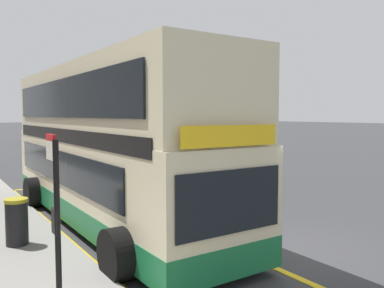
{
  "coord_description": "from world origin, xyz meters",
  "views": [
    {
      "loc": [
        -6.67,
        -6.2,
        3.07
      ],
      "look_at": [
        0.03,
        3.79,
        2.18
      ],
      "focal_mm": 36.91,
      "sensor_mm": 36.0,
      "label": 1
    }
  ],
  "objects": [
    {
      "name": "ground_plane",
      "position": [
        0.0,
        32.0,
        0.0
      ],
      "size": [
        260.0,
        260.0,
        0.0
      ],
      "primitive_type": "plane",
      "color": "#333335"
    },
    {
      "name": "litter_bin",
      "position": [
        -5.09,
        3.25,
        0.67
      ],
      "size": [
        0.51,
        0.51,
        1.05
      ],
      "color": "black",
      "rests_on": "pavement_near"
    },
    {
      "name": "parked_car_grey_far",
      "position": [
        4.91,
        22.77,
        0.8
      ],
      "size": [
        2.09,
        4.2,
        1.62
      ],
      "rotation": [
        0.0,
        0.0,
        -0.0
      ],
      "color": "slate",
      "rests_on": "ground"
    },
    {
      "name": "parked_car_navy_ahead",
      "position": [
        3.08,
        38.88,
        0.8
      ],
      "size": [
        2.09,
        4.2,
        1.62
      ],
      "rotation": [
        0.0,
        0.0,
        -0.03
      ],
      "color": "navy",
      "rests_on": "ground"
    },
    {
      "name": "parked_car_grey_behind",
      "position": [
        3.08,
        15.78,
        0.8
      ],
      "size": [
        2.09,
        4.2,
        1.62
      ],
      "rotation": [
        0.0,
        0.0,
        3.11
      ],
      "color": "slate",
      "rests_on": "ground"
    },
    {
      "name": "double_decker_bus",
      "position": [
        -2.46,
        4.41,
        2.07
      ],
      "size": [
        3.25,
        11.05,
        4.4
      ],
      "color": "beige",
      "rests_on": "ground"
    },
    {
      "name": "bus_bay_markings",
      "position": [
        -2.46,
        4.0,
        0.01
      ],
      "size": [
        3.08,
        14.1,
        0.01
      ],
      "color": "gold",
      "rests_on": "ground"
    },
    {
      "name": "bus_stop_sign",
      "position": [
        -5.1,
        -0.12,
        1.7
      ],
      "size": [
        0.09,
        0.51,
        2.63
      ],
      "color": "black",
      "rests_on": "pavement_near"
    },
    {
      "name": "parked_car_white_distant",
      "position": [
        4.64,
        28.84,
        0.8
      ],
      "size": [
        2.09,
        4.2,
        1.62
      ],
      "rotation": [
        0.0,
        0.0,
        0.0
      ],
      "color": "silver",
      "rests_on": "ground"
    }
  ]
}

